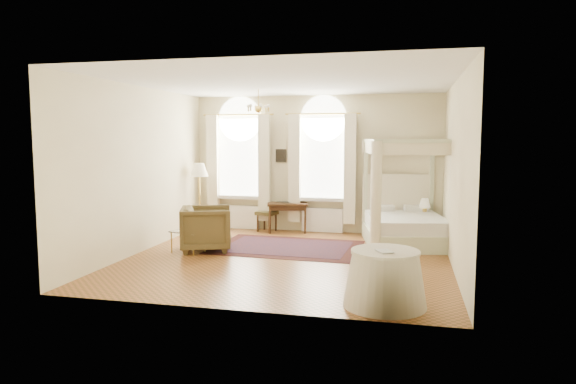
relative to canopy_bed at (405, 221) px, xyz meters
name	(u,v)px	position (x,y,z in m)	size (l,w,h in m)	color
ground	(287,259)	(-2.17, -1.87, -0.51)	(6.00, 6.00, 0.00)	brown
room_walls	(287,154)	(-2.17, -1.87, 1.47)	(6.00, 6.00, 6.00)	#F7EBBC
window_left	(239,170)	(-4.07, 1.00, 0.97)	(1.62, 0.27, 3.29)	white
window_right	(322,171)	(-1.97, 1.00, 0.97)	(1.62, 0.27, 3.29)	white
chandelier	(258,108)	(-3.07, -0.67, 2.39)	(0.51, 0.45, 0.50)	gold
wall_pictures	(319,154)	(-2.09, 1.10, 1.38)	(2.54, 0.03, 0.39)	black
canopy_bed	(405,221)	(0.00, 0.00, 0.00)	(2.05, 2.36, 2.26)	beige
nightstand	(424,227)	(0.41, 0.83, -0.25)	(0.37, 0.34, 0.53)	#3A210F
nightstand_lamp	(425,204)	(0.41, 0.77, 0.27)	(0.26, 0.26, 0.38)	gold
writing_desk	(287,207)	(-2.80, 0.83, 0.10)	(1.05, 0.73, 0.72)	#3A210F
laptop	(284,202)	(-2.88, 0.84, 0.22)	(0.35, 0.23, 0.03)	black
stool	(267,214)	(-3.32, 0.83, -0.10)	(0.53, 0.53, 0.50)	#4F4622
armchair	(206,228)	(-3.93, -1.54, -0.06)	(0.97, 1.00, 0.91)	#4A3C1F
coffee_table	(188,233)	(-4.23, -1.78, -0.12)	(0.73, 0.60, 0.43)	white
floor_lamp	(199,173)	(-4.87, 0.36, 0.92)	(0.43, 0.43, 1.68)	gold
oriental_rug	(287,247)	(-2.40, -0.88, -0.51)	(3.10, 2.29, 0.01)	#39110D
side_table	(385,279)	(-0.25, -4.24, -0.13)	(1.13, 1.13, 0.77)	beige
book	(378,252)	(-0.34, -4.41, 0.27)	(0.18, 0.24, 0.02)	black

